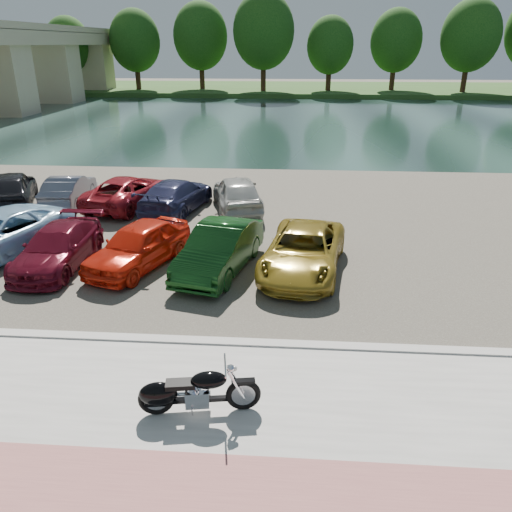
# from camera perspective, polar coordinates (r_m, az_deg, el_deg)

# --- Properties ---
(ground) EXTENTS (200.00, 200.00, 0.00)m
(ground) POSITION_cam_1_polar(r_m,az_deg,el_deg) (10.44, -3.61, -16.24)
(ground) COLOR #595447
(ground) RESTS_ON ground
(promenade) EXTENTS (60.00, 6.00, 0.10)m
(promenade) POSITION_cam_1_polar(r_m,az_deg,el_deg) (9.66, -4.43, -19.75)
(promenade) COLOR #9D9B93
(promenade) RESTS_ON ground
(pink_path) EXTENTS (60.00, 2.00, 0.01)m
(pink_path) POSITION_cam_1_polar(r_m,az_deg,el_deg) (8.59, -6.03, -26.24)
(pink_path) COLOR #975555
(pink_path) RESTS_ON promenade
(kerb) EXTENTS (60.00, 0.30, 0.14)m
(kerb) POSITION_cam_1_polar(r_m,az_deg,el_deg) (12.00, -2.36, -9.95)
(kerb) COLOR #9D9B93
(kerb) RESTS_ON ground
(parking_lot) EXTENTS (60.00, 18.00, 0.04)m
(parking_lot) POSITION_cam_1_polar(r_m,az_deg,el_deg) (20.14, 0.45, 3.99)
(parking_lot) COLOR #433F36
(parking_lot) RESTS_ON ground
(river) EXTENTS (120.00, 40.00, 0.00)m
(river) POSITION_cam_1_polar(r_m,az_deg,el_deg) (48.46, 2.74, 15.22)
(river) COLOR black
(river) RESTS_ON ground
(far_bank) EXTENTS (120.00, 24.00, 0.60)m
(far_bank) POSITION_cam_1_polar(r_m,az_deg,el_deg) (80.25, 3.41, 18.53)
(far_bank) COLOR #264C1B
(far_bank) RESTS_ON ground
(far_trees) EXTENTS (70.25, 10.68, 12.52)m
(far_trees) POSITION_cam_1_polar(r_m,az_deg,el_deg) (73.85, 7.16, 23.60)
(far_trees) COLOR #341E12
(far_trees) RESTS_ON far_bank
(motorcycle) EXTENTS (2.32, 0.80, 1.05)m
(motorcycle) POSITION_cam_1_polar(r_m,az_deg,el_deg) (9.82, -7.78, -15.17)
(motorcycle) COLOR black
(motorcycle) RESTS_ON promenade
(car_3) EXTENTS (1.82, 4.37, 1.26)m
(car_3) POSITION_cam_1_polar(r_m,az_deg,el_deg) (17.00, -21.72, 0.93)
(car_3) COLOR #5A0C1B
(car_3) RESTS_ON parking_lot
(car_4) EXTENTS (3.04, 4.48, 1.42)m
(car_4) POSITION_cam_1_polar(r_m,az_deg,el_deg) (16.17, -13.29, 1.19)
(car_4) COLOR red
(car_4) RESTS_ON parking_lot
(car_5) EXTENTS (2.52, 4.65, 1.45)m
(car_5) POSITION_cam_1_polar(r_m,az_deg,el_deg) (15.47, -4.18, 0.83)
(car_5) COLOR #0F3811
(car_5) RESTS_ON parking_lot
(car_6) EXTENTS (3.02, 5.18, 1.36)m
(car_6) POSITION_cam_1_polar(r_m,az_deg,el_deg) (15.47, 5.42, 0.59)
(car_6) COLOR olive
(car_6) RESTS_ON parking_lot
(car_8) EXTENTS (3.34, 4.84, 1.53)m
(car_8) POSITION_cam_1_polar(r_m,az_deg,el_deg) (24.44, -26.18, 6.98)
(car_8) COLOR black
(car_8) RESTS_ON parking_lot
(car_9) EXTENTS (1.75, 4.07, 1.30)m
(car_9) POSITION_cam_1_polar(r_m,az_deg,el_deg) (23.62, -20.60, 7.10)
(car_9) COLOR slate
(car_9) RESTS_ON parking_lot
(car_10) EXTENTS (3.31, 5.19, 1.33)m
(car_10) POSITION_cam_1_polar(r_m,az_deg,el_deg) (22.53, -14.38, 7.17)
(car_10) COLOR maroon
(car_10) RESTS_ON parking_lot
(car_11) EXTENTS (2.78, 4.95, 1.35)m
(car_11) POSITION_cam_1_polar(r_m,az_deg,el_deg) (21.49, -9.12, 6.88)
(car_11) COLOR #282A4D
(car_11) RESTS_ON parking_lot
(car_12) EXTENTS (2.80, 4.72, 1.51)m
(car_12) POSITION_cam_1_polar(r_m,az_deg,el_deg) (21.26, -2.16, 7.19)
(car_12) COLOR #B3B3AE
(car_12) RESTS_ON parking_lot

